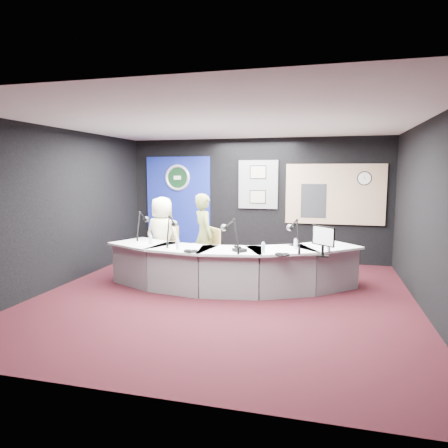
% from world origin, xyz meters
% --- Properties ---
extents(ground, '(6.00, 6.00, 0.00)m').
position_xyz_m(ground, '(0.00, 0.00, 0.00)').
color(ground, black).
rests_on(ground, ground).
extents(ceiling, '(6.00, 6.00, 0.02)m').
position_xyz_m(ceiling, '(0.00, 0.00, 2.80)').
color(ceiling, silver).
rests_on(ceiling, ground).
extents(wall_back, '(6.00, 0.02, 2.80)m').
position_xyz_m(wall_back, '(0.00, 3.00, 1.40)').
color(wall_back, black).
rests_on(wall_back, ground).
extents(wall_front, '(6.00, 0.02, 2.80)m').
position_xyz_m(wall_front, '(0.00, -3.00, 1.40)').
color(wall_front, black).
rests_on(wall_front, ground).
extents(wall_left, '(0.02, 6.00, 2.80)m').
position_xyz_m(wall_left, '(-3.00, 0.00, 1.40)').
color(wall_left, black).
rests_on(wall_left, ground).
extents(wall_right, '(0.02, 6.00, 2.80)m').
position_xyz_m(wall_right, '(3.00, 0.00, 1.40)').
color(wall_right, black).
rests_on(wall_right, ground).
extents(broadcast_desk, '(4.50, 1.90, 0.75)m').
position_xyz_m(broadcast_desk, '(-0.05, 0.55, 0.38)').
color(broadcast_desk, silver).
rests_on(broadcast_desk, ground).
extents(backdrop_panel, '(1.60, 0.05, 2.30)m').
position_xyz_m(backdrop_panel, '(-1.90, 2.97, 1.25)').
color(backdrop_panel, navy).
rests_on(backdrop_panel, wall_back).
extents(agency_seal, '(0.63, 0.07, 0.63)m').
position_xyz_m(agency_seal, '(-1.90, 2.93, 1.90)').
color(agency_seal, silver).
rests_on(agency_seal, backdrop_panel).
extents(seal_center, '(0.48, 0.01, 0.48)m').
position_xyz_m(seal_center, '(-1.90, 2.94, 1.90)').
color(seal_center, black).
rests_on(seal_center, backdrop_panel).
extents(pinboard, '(0.90, 0.04, 1.10)m').
position_xyz_m(pinboard, '(0.05, 2.97, 1.75)').
color(pinboard, slate).
rests_on(pinboard, wall_back).
extents(framed_photo_upper, '(0.34, 0.02, 0.27)m').
position_xyz_m(framed_photo_upper, '(0.05, 2.94, 2.03)').
color(framed_photo_upper, gray).
rests_on(framed_photo_upper, pinboard).
extents(framed_photo_lower, '(0.34, 0.02, 0.27)m').
position_xyz_m(framed_photo_lower, '(0.05, 2.94, 1.47)').
color(framed_photo_lower, gray).
rests_on(framed_photo_lower, pinboard).
extents(booth_window_frame, '(2.12, 0.06, 1.32)m').
position_xyz_m(booth_window_frame, '(1.75, 2.97, 1.55)').
color(booth_window_frame, tan).
rests_on(booth_window_frame, wall_back).
extents(booth_glow, '(2.00, 0.02, 1.20)m').
position_xyz_m(booth_glow, '(1.75, 2.96, 1.55)').
color(booth_glow, '#FFE6A1').
rests_on(booth_glow, booth_window_frame).
extents(equipment_rack, '(0.55, 0.02, 0.75)m').
position_xyz_m(equipment_rack, '(1.30, 2.94, 1.40)').
color(equipment_rack, black).
rests_on(equipment_rack, booth_window_frame).
extents(wall_clock, '(0.28, 0.01, 0.28)m').
position_xyz_m(wall_clock, '(2.35, 2.94, 1.90)').
color(wall_clock, white).
rests_on(wall_clock, booth_window_frame).
extents(armchair_left, '(0.58, 0.58, 0.91)m').
position_xyz_m(armchair_left, '(-1.55, 1.13, 0.45)').
color(armchair_left, tan).
rests_on(armchair_left, ground).
extents(armchair_right, '(0.82, 0.82, 1.03)m').
position_xyz_m(armchair_right, '(-0.67, 1.09, 0.52)').
color(armchair_right, tan).
rests_on(armchair_right, ground).
extents(draped_jacket, '(0.51, 0.18, 0.70)m').
position_xyz_m(draped_jacket, '(-1.61, 1.38, 0.62)').
color(draped_jacket, slate).
rests_on(draped_jacket, armchair_left).
extents(person_man, '(0.81, 0.58, 1.55)m').
position_xyz_m(person_man, '(-1.55, 1.13, 0.78)').
color(person_man, '#FFFDCB').
rests_on(person_man, ground).
extents(person_woman, '(0.67, 0.71, 1.63)m').
position_xyz_m(person_woman, '(-0.67, 1.09, 0.81)').
color(person_woman, olive).
rests_on(person_woman, ground).
extents(computer_monitor, '(0.34, 0.32, 0.30)m').
position_xyz_m(computer_monitor, '(1.55, 0.04, 1.07)').
color(computer_monitor, black).
rests_on(computer_monitor, broadcast_desk).
extents(desk_phone, '(0.25, 0.25, 0.05)m').
position_xyz_m(desk_phone, '(0.24, 0.11, 0.78)').
color(desk_phone, black).
rests_on(desk_phone, broadcast_desk).
extents(headphones_near, '(0.21, 0.21, 0.03)m').
position_xyz_m(headphones_near, '(0.94, -0.03, 0.77)').
color(headphones_near, black).
rests_on(headphones_near, broadcast_desk).
extents(headphones_far, '(0.21, 0.21, 0.04)m').
position_xyz_m(headphones_far, '(-0.51, -0.13, 0.77)').
color(headphones_far, black).
rests_on(headphones_far, broadcast_desk).
extents(paper_stack, '(0.31, 0.38, 0.00)m').
position_xyz_m(paper_stack, '(-1.56, 0.34, 0.75)').
color(paper_stack, white).
rests_on(paper_stack, broadcast_desk).
extents(notepad, '(0.27, 0.32, 0.00)m').
position_xyz_m(notepad, '(-0.89, 0.08, 0.75)').
color(notepad, white).
rests_on(notepad, broadcast_desk).
extents(boom_mic_a, '(0.22, 0.73, 0.60)m').
position_xyz_m(boom_mic_a, '(-1.87, 0.92, 1.05)').
color(boom_mic_a, black).
rests_on(boom_mic_a, broadcast_desk).
extents(boom_mic_b, '(0.23, 0.73, 0.60)m').
position_xyz_m(boom_mic_b, '(-1.06, 0.39, 1.05)').
color(boom_mic_b, black).
rests_on(boom_mic_b, broadcast_desk).
extents(boom_mic_c, '(0.48, 0.62, 0.60)m').
position_xyz_m(boom_mic_c, '(0.08, 0.15, 1.05)').
color(boom_mic_c, black).
rests_on(boom_mic_c, broadcast_desk).
extents(boom_mic_d, '(0.32, 0.71, 0.60)m').
position_xyz_m(boom_mic_d, '(1.09, 0.40, 1.05)').
color(boom_mic_d, black).
rests_on(boom_mic_d, broadcast_desk).
extents(water_bottles, '(3.15, 0.58, 0.18)m').
position_xyz_m(water_bottles, '(0.09, 0.29, 0.84)').
color(water_bottles, silver).
rests_on(water_bottles, broadcast_desk).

